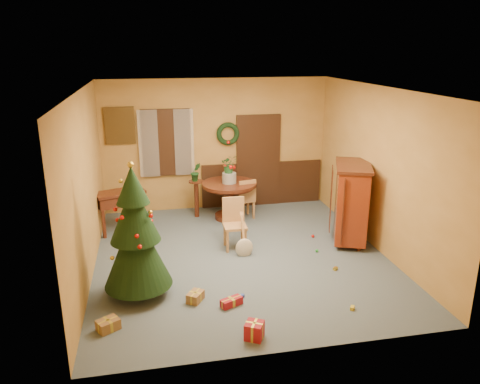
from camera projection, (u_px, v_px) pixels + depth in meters
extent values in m
plane|color=#3D4C58|center=(241.00, 256.00, 8.26)|extent=(5.50, 5.50, 0.00)
plane|color=silver|center=(241.00, 89.00, 7.39)|extent=(5.50, 5.50, 0.00)
plane|color=olive|center=(216.00, 145.00, 10.40)|extent=(5.00, 0.00, 5.00)
plane|color=olive|center=(290.00, 242.00, 5.25)|extent=(5.00, 0.00, 5.00)
plane|color=olive|center=(86.00, 186.00, 7.35)|extent=(0.00, 5.50, 5.50)
plane|color=olive|center=(379.00, 170.00, 8.30)|extent=(0.00, 5.50, 5.50)
cube|color=black|center=(262.00, 183.00, 10.84)|extent=(2.80, 0.06, 1.00)
cube|color=black|center=(258.00, 161.00, 10.65)|extent=(1.00, 0.08, 2.10)
cube|color=white|center=(258.00, 163.00, 10.69)|extent=(0.80, 0.03, 1.90)
cube|color=black|center=(166.00, 143.00, 10.11)|extent=(1.05, 0.08, 1.45)
cube|color=white|center=(166.00, 142.00, 10.14)|extent=(0.88, 0.03, 1.25)
cube|color=white|center=(149.00, 144.00, 9.99)|extent=(0.42, 0.02, 1.45)
cube|color=white|center=(184.00, 142.00, 10.14)|extent=(0.42, 0.02, 1.45)
torus|color=black|center=(228.00, 134.00, 10.29)|extent=(0.51, 0.11, 0.51)
cube|color=#4C3819|center=(120.00, 126.00, 9.82)|extent=(0.62, 0.05, 0.78)
cube|color=gray|center=(120.00, 125.00, 9.85)|extent=(0.48, 0.02, 0.62)
cylinder|color=black|center=(229.00, 184.00, 9.85)|extent=(1.16, 1.16, 0.06)
cylinder|color=black|center=(229.00, 187.00, 9.87)|extent=(1.04, 1.04, 0.04)
cylinder|color=black|center=(229.00, 201.00, 9.96)|extent=(0.19, 0.19, 0.64)
cylinder|color=black|center=(229.00, 216.00, 10.06)|extent=(0.62, 0.62, 0.10)
cylinder|color=slate|center=(229.00, 178.00, 9.81)|extent=(0.30, 0.30, 0.22)
imported|color=#1E4C23|center=(229.00, 164.00, 9.72)|extent=(0.34, 0.29, 0.38)
cube|color=olive|center=(235.00, 226.00, 8.46)|extent=(0.41, 0.41, 0.05)
cube|color=olive|center=(233.00, 209.00, 8.56)|extent=(0.40, 0.05, 0.48)
cube|color=olive|center=(242.00, 234.00, 8.71)|extent=(0.04, 0.04, 0.41)
cube|color=olive|center=(225.00, 235.00, 8.66)|extent=(0.04, 0.04, 0.41)
cube|color=olive|center=(245.00, 241.00, 8.41)|extent=(0.04, 0.04, 0.41)
cube|color=olive|center=(227.00, 242.00, 8.35)|extent=(0.04, 0.04, 0.41)
cube|color=olive|center=(244.00, 199.00, 10.01)|extent=(0.45, 0.45, 0.05)
cube|color=olive|center=(248.00, 191.00, 9.79)|extent=(0.38, 0.11, 0.45)
cube|color=olive|center=(240.00, 212.00, 9.89)|extent=(0.05, 0.05, 0.39)
cube|color=olive|center=(254.00, 210.00, 10.00)|extent=(0.05, 0.05, 0.39)
cube|color=olive|center=(235.00, 208.00, 10.16)|extent=(0.05, 0.05, 0.39)
cube|color=olive|center=(248.00, 206.00, 10.27)|extent=(0.05, 0.05, 0.39)
cylinder|color=black|center=(197.00, 199.00, 10.07)|extent=(0.10, 0.10, 0.78)
cylinder|color=black|center=(196.00, 181.00, 9.95)|extent=(0.31, 0.31, 0.03)
imported|color=#19471E|center=(196.00, 172.00, 9.88)|extent=(0.25, 0.22, 0.40)
cylinder|color=#382111|center=(139.00, 288.00, 6.96)|extent=(0.13, 0.13, 0.22)
cone|color=black|center=(137.00, 247.00, 6.76)|extent=(0.99, 0.99, 1.17)
cone|color=black|center=(134.00, 212.00, 6.60)|extent=(0.72, 0.72, 0.86)
cone|color=black|center=(132.00, 185.00, 6.48)|extent=(0.47, 0.47, 0.54)
sphere|color=gold|center=(131.00, 165.00, 6.39)|extent=(0.09, 0.09, 0.09)
cube|color=black|center=(119.00, 193.00, 9.14)|extent=(1.04, 0.76, 0.06)
cube|color=black|center=(120.00, 200.00, 9.19)|extent=(0.98, 0.70, 0.20)
cube|color=black|center=(100.00, 214.00, 9.19)|extent=(0.16, 0.33, 0.78)
cube|color=black|center=(142.00, 211.00, 9.34)|extent=(0.16, 0.33, 0.78)
cube|color=#5E180A|center=(351.00, 202.00, 8.70)|extent=(0.92, 1.23, 1.37)
cube|color=black|center=(354.00, 166.00, 8.49)|extent=(1.00, 1.31, 0.06)
cylinder|color=black|center=(359.00, 248.00, 8.48)|extent=(0.08, 0.08, 0.10)
cylinder|color=black|center=(339.00, 229.00, 9.35)|extent=(0.08, 0.08, 0.10)
cube|color=brown|center=(108.00, 325.00, 6.10)|extent=(0.34, 0.31, 0.15)
cube|color=gold|center=(108.00, 325.00, 6.10)|extent=(0.25, 0.17, 0.15)
cube|color=gold|center=(108.00, 325.00, 6.10)|extent=(0.14, 0.19, 0.15)
cube|color=maroon|center=(254.00, 330.00, 5.92)|extent=(0.30, 0.30, 0.22)
cube|color=gold|center=(254.00, 330.00, 5.92)|extent=(0.21, 0.13, 0.22)
cube|color=gold|center=(254.00, 330.00, 5.92)|extent=(0.13, 0.21, 0.22)
cube|color=brown|center=(195.00, 297.00, 6.80)|extent=(0.29, 0.31, 0.14)
cube|color=gold|center=(195.00, 297.00, 6.80)|extent=(0.17, 0.23, 0.14)
cube|color=gold|center=(195.00, 297.00, 6.80)|extent=(0.17, 0.13, 0.14)
cube|color=maroon|center=(231.00, 302.00, 6.68)|extent=(0.35, 0.25, 0.11)
cube|color=gold|center=(231.00, 302.00, 6.68)|extent=(0.30, 0.15, 0.12)
cube|color=gold|center=(231.00, 302.00, 6.68)|extent=(0.10, 0.14, 0.12)
cube|color=#253AA1|center=(242.00, 296.00, 6.89)|extent=(0.09, 0.09, 0.05)
sphere|color=green|center=(317.00, 251.00, 8.41)|extent=(0.06, 0.06, 0.06)
cube|color=gold|center=(352.00, 308.00, 6.59)|extent=(0.09, 0.09, 0.05)
sphere|color=red|center=(313.00, 236.00, 9.06)|extent=(0.06, 0.06, 0.06)
cube|color=gold|center=(335.00, 269.00, 7.75)|extent=(0.09, 0.09, 0.05)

